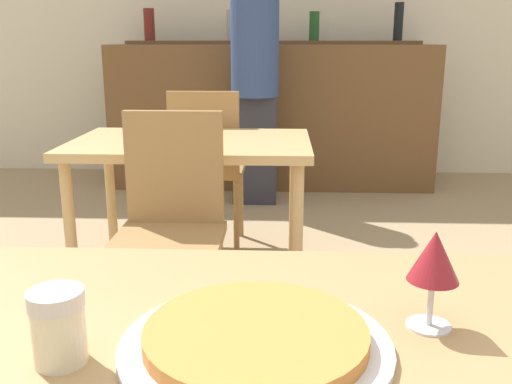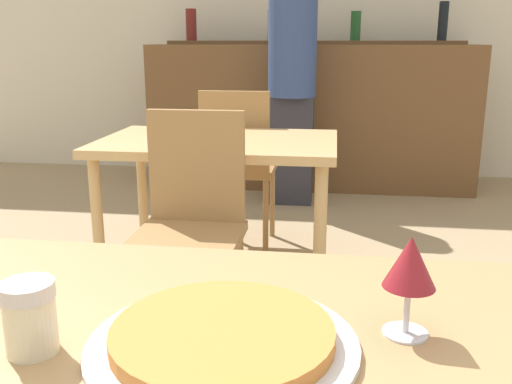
% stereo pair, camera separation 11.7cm
% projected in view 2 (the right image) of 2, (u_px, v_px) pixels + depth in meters
% --- Properties ---
extents(wall_back, '(8.00, 0.05, 2.80)m').
position_uv_depth(wall_back, '(315.00, 14.00, 4.94)').
color(wall_back, silver).
rests_on(wall_back, ground_plane).
extents(dining_table_far, '(1.09, 0.72, 0.73)m').
position_uv_depth(dining_table_far, '(219.00, 157.00, 2.66)').
color(dining_table_far, tan).
rests_on(dining_table_far, ground_plane).
extents(bar_counter, '(2.60, 0.56, 1.14)m').
position_uv_depth(bar_counter, '(310.00, 116.00, 4.67)').
color(bar_counter, brown).
rests_on(bar_counter, ground_plane).
extents(bar_back_shelf, '(2.39, 0.24, 0.33)m').
position_uv_depth(bar_back_shelf, '(311.00, 37.00, 4.65)').
color(bar_back_shelf, brown).
rests_on(bar_back_shelf, bar_counter).
extents(chair_far_side_front, '(0.40, 0.40, 0.92)m').
position_uv_depth(chair_far_side_front, '(192.00, 214.00, 2.18)').
color(chair_far_side_front, olive).
rests_on(chair_far_side_front, ground_plane).
extents(chair_far_side_back, '(0.40, 0.40, 0.92)m').
position_uv_depth(chair_far_side_back, '(238.00, 159.00, 3.19)').
color(chair_far_side_back, olive).
rests_on(chair_far_side_back, ground_plane).
extents(pizza_tray, '(0.40, 0.40, 0.04)m').
position_uv_depth(pizza_tray, '(223.00, 339.00, 0.83)').
color(pizza_tray, silver).
rests_on(pizza_tray, dining_table_near).
extents(cheese_shaker, '(0.08, 0.08, 0.11)m').
position_uv_depth(cheese_shaker, '(30.00, 317.00, 0.81)').
color(cheese_shaker, beige).
rests_on(cheese_shaker, dining_table_near).
extents(person_standing, '(0.34, 0.34, 1.65)m').
position_uv_depth(person_standing, '(292.00, 82.00, 4.05)').
color(person_standing, '#2D2D38').
rests_on(person_standing, ground_plane).
extents(wine_glass, '(0.08, 0.08, 0.16)m').
position_uv_depth(wine_glass, '(410.00, 265.00, 0.85)').
color(wine_glass, silver).
rests_on(wine_glass, dining_table_near).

